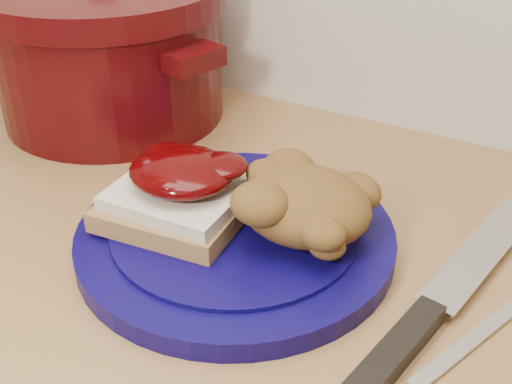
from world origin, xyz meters
The scene contains 7 objects.
plate centered at (0.01, 1.49, 0.91)m, with size 0.29×0.29×0.02m, color #09043F.
sandwich centered at (-0.04, 1.48, 0.95)m, with size 0.13×0.12×0.06m.
stuffing_mound centered at (0.07, 1.51, 0.95)m, with size 0.12×0.10×0.06m, color brown.
chef_knife centered at (0.19, 1.47, 0.91)m, with size 0.08×0.31×0.02m.
butter_knife centered at (0.23, 1.48, 0.90)m, with size 0.15×0.01×0.00m, color silver.
dutch_oven centered at (-0.27, 1.66, 0.98)m, with size 0.35×0.34×0.18m.
pepper_grinder centered at (-0.37, 1.72, 0.97)m, with size 0.08×0.08×0.14m.
Camera 1 is at (0.26, 1.09, 1.25)m, focal length 45.00 mm.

